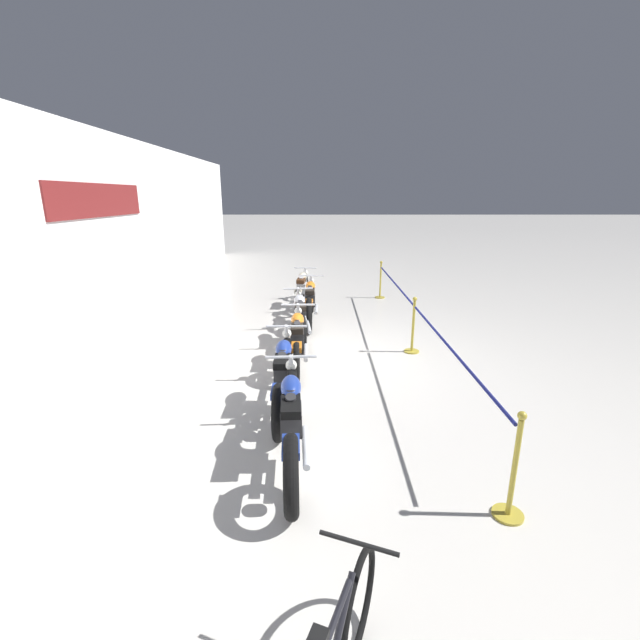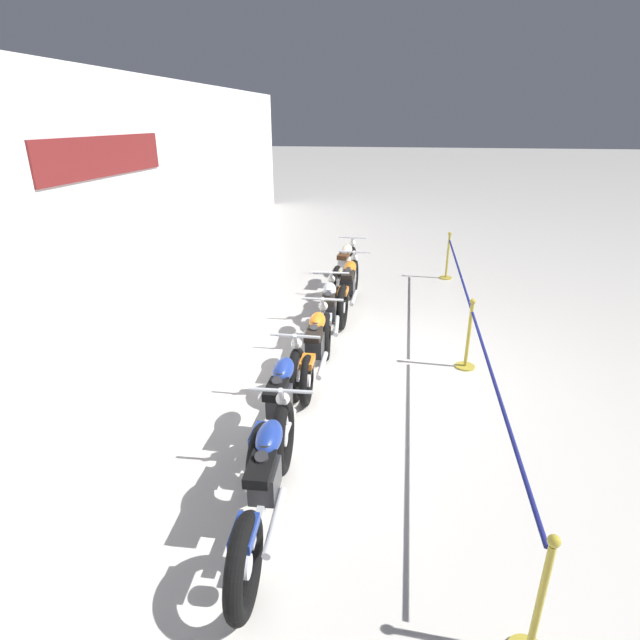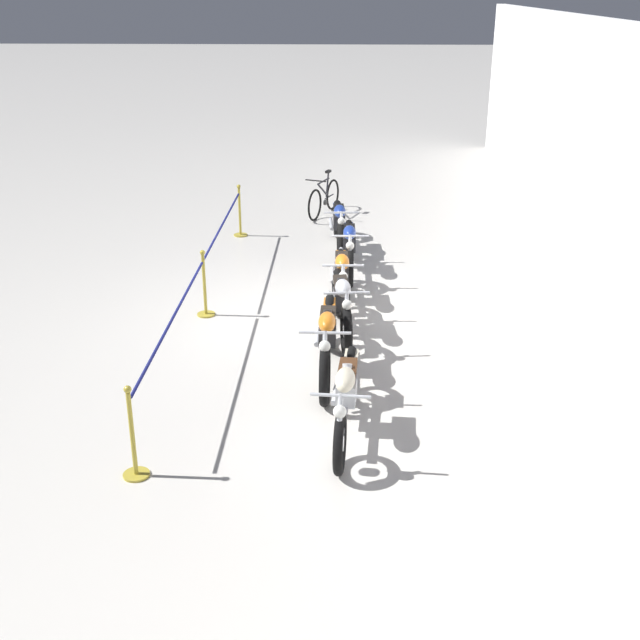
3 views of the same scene
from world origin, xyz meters
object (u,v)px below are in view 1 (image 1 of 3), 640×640
object	(u,v)px
motorcycle_blue_0	(292,423)
motorcycle_silver_3	(300,318)
motorcycle_orange_2	(298,339)
motorcycle_cream_5	(302,289)
motorcycle_orange_4	(310,302)
stanchion_mid_left	(413,334)
motorcycle_blue_1	(284,375)
stanchion_far_left	(431,337)
stanchion_mid_right	(380,285)

from	to	relation	value
motorcycle_blue_0	motorcycle_silver_3	world-z (taller)	motorcycle_blue_0
motorcycle_orange_2	motorcycle_cream_5	world-z (taller)	motorcycle_cream_5
motorcycle_cream_5	motorcycle_orange_4	bearing A→B (deg)	-170.56
motorcycle_orange_4	stanchion_mid_left	bearing A→B (deg)	-135.31
motorcycle_orange_2	motorcycle_blue_1	bearing A→B (deg)	175.59
stanchion_far_left	stanchion_mid_left	xyz separation A→B (m)	(1.27, -0.00, -0.36)
stanchion_mid_left	stanchion_mid_right	bearing A→B (deg)	0.00
motorcycle_blue_0	stanchion_mid_left	size ratio (longest dim) A/B	2.21
motorcycle_orange_4	stanchion_mid_right	size ratio (longest dim) A/B	2.31
motorcycle_cream_5	stanchion_mid_left	size ratio (longest dim) A/B	2.19
motorcycle_silver_3	stanchion_mid_right	world-z (taller)	stanchion_mid_right
motorcycle_orange_4	stanchion_far_left	bearing A→B (deg)	-149.06
motorcycle_blue_0	motorcycle_blue_1	distance (m)	1.31
motorcycle_blue_1	motorcycle_cream_5	world-z (taller)	motorcycle_blue_1
motorcycle_silver_3	stanchion_far_left	distance (m)	2.87
motorcycle_orange_4	motorcycle_cream_5	size ratio (longest dim) A/B	1.06
motorcycle_orange_4	motorcycle_cream_5	world-z (taller)	motorcycle_orange_4
motorcycle_orange_2	stanchion_mid_left	bearing A→B (deg)	-74.11
motorcycle_blue_0	motorcycle_silver_3	xyz separation A→B (m)	(4.07, 0.09, -0.00)
motorcycle_orange_2	motorcycle_silver_3	bearing A→B (deg)	0.51
motorcycle_blue_1	stanchion_mid_right	distance (m)	6.89
motorcycle_blue_0	stanchion_far_left	distance (m)	2.95
motorcycle_silver_3	motorcycle_blue_0	bearing A→B (deg)	-178.78
motorcycle_cream_5	stanchion_mid_right	world-z (taller)	stanchion_mid_right
motorcycle_blue_1	stanchion_far_left	world-z (taller)	stanchion_far_left
motorcycle_cream_5	stanchion_mid_right	xyz separation A→B (m)	(0.96, -2.18, -0.10)
motorcycle_cream_5	stanchion_mid_left	xyz separation A→B (m)	(-3.45, -2.18, -0.10)
motorcycle_orange_2	stanchion_mid_right	bearing A→B (deg)	-22.71
motorcycle_silver_3	motorcycle_cream_5	world-z (taller)	motorcycle_silver_3
motorcycle_silver_3	motorcycle_cream_5	bearing A→B (deg)	1.56
motorcycle_blue_0	motorcycle_blue_1	xyz separation A→B (m)	(1.29, 0.19, -0.01)
motorcycle_blue_1	motorcycle_cream_5	xyz separation A→B (m)	(5.57, -0.03, 0.00)
motorcycle_blue_0	motorcycle_orange_2	xyz separation A→B (m)	(2.82, 0.08, -0.01)
motorcycle_orange_2	stanchion_mid_left	size ratio (longest dim) A/B	2.05
motorcycle_cream_5	motorcycle_blue_0	bearing A→B (deg)	-178.64
motorcycle_silver_3	stanchion_mid_right	size ratio (longest dim) A/B	2.09
motorcycle_blue_1	stanchion_mid_left	xyz separation A→B (m)	(2.12, -2.21, -0.10)
motorcycle_blue_0	stanchion_mid_right	world-z (taller)	stanchion_mid_right
motorcycle_blue_1	motorcycle_silver_3	size ratio (longest dim) A/B	1.09
stanchion_mid_left	motorcycle_cream_5	bearing A→B (deg)	32.30
motorcycle_orange_4	stanchion_mid_right	bearing A→B (deg)	-38.22
motorcycle_orange_4	stanchion_mid_right	distance (m)	3.12
motorcycle_silver_3	stanchion_mid_left	distance (m)	2.21
stanchion_far_left	stanchion_mid_left	world-z (taller)	same
motorcycle_blue_1	motorcycle_orange_4	xyz separation A→B (m)	(4.07, -0.28, 0.03)
motorcycle_cream_5	stanchion_mid_right	size ratio (longest dim) A/B	2.19
motorcycle_blue_1	motorcycle_cream_5	bearing A→B (deg)	-0.31
motorcycle_blue_0	motorcycle_orange_4	bearing A→B (deg)	-0.92
motorcycle_orange_4	stanchion_mid_left	world-z (taller)	stanchion_mid_left
motorcycle_orange_2	motorcycle_cream_5	distance (m)	4.04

